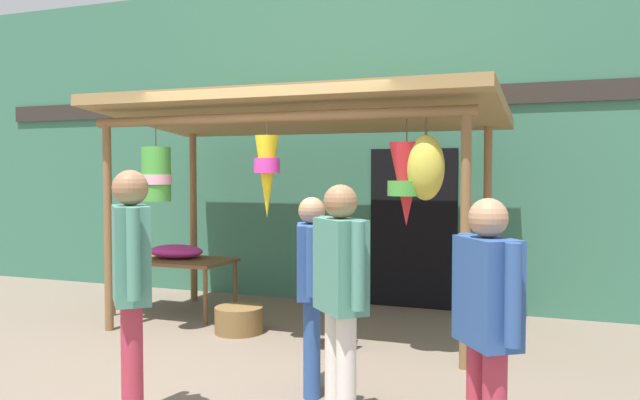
% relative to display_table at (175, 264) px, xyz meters
% --- Properties ---
extents(ground_plane, '(30.00, 30.00, 0.00)m').
position_rel_display_table_xyz_m(ground_plane, '(1.72, -1.19, -0.60)').
color(ground_plane, '#756656').
extents(shop_facade, '(12.37, 0.29, 4.24)m').
position_rel_display_table_xyz_m(shop_facade, '(1.72, 1.49, 1.51)').
color(shop_facade, '#387056').
rests_on(shop_facade, ground_plane).
extents(market_stall_canopy, '(4.28, 2.19, 2.52)m').
position_rel_display_table_xyz_m(market_stall_canopy, '(1.77, -0.23, 1.57)').
color(market_stall_canopy, brown).
rests_on(market_stall_canopy, ground_plane).
extents(display_table, '(1.36, 0.79, 0.66)m').
position_rel_display_table_xyz_m(display_table, '(0.00, 0.00, 0.00)').
color(display_table, brown).
rests_on(display_table, ground_plane).
extents(flower_heap_on_table, '(0.69, 0.48, 0.16)m').
position_rel_display_table_xyz_m(flower_heap_on_table, '(-0.01, 0.06, 0.14)').
color(flower_heap_on_table, '#D13399').
rests_on(flower_heap_on_table, display_table).
extents(folding_chair, '(0.48, 0.48, 0.84)m').
position_rel_display_table_xyz_m(folding_chair, '(2.27, -0.84, -0.10)').
color(folding_chair, '#AD1E1E').
rests_on(folding_chair, ground_plane).
extents(wicker_basket_by_table, '(0.51, 0.51, 0.28)m').
position_rel_display_table_xyz_m(wicker_basket_by_table, '(1.16, -0.54, -0.46)').
color(wicker_basket_by_table, brown).
rests_on(wicker_basket_by_table, ground_plane).
extents(vendor_in_orange, '(0.44, 0.45, 1.63)m').
position_rel_display_table_xyz_m(vendor_in_orange, '(3.02, -2.63, 0.36)').
color(vendor_in_orange, silver).
rests_on(vendor_in_orange, ground_plane).
extents(customer_foreground, '(0.43, 0.47, 1.72)m').
position_rel_display_table_xyz_m(customer_foreground, '(1.71, -3.06, 0.42)').
color(customer_foreground, '#B23347').
rests_on(customer_foreground, ground_plane).
extents(shopper_by_bananas, '(0.41, 0.50, 1.57)m').
position_rel_display_table_xyz_m(shopper_by_bananas, '(3.98, -3.00, 0.32)').
color(shopper_by_bananas, '#B23347').
rests_on(shopper_by_bananas, ground_plane).
extents(passerby_at_right, '(0.35, 0.56, 1.52)m').
position_rel_display_table_xyz_m(passerby_at_right, '(2.57, -2.00, 0.28)').
color(passerby_at_right, '#2D5193').
rests_on(passerby_at_right, ground_plane).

